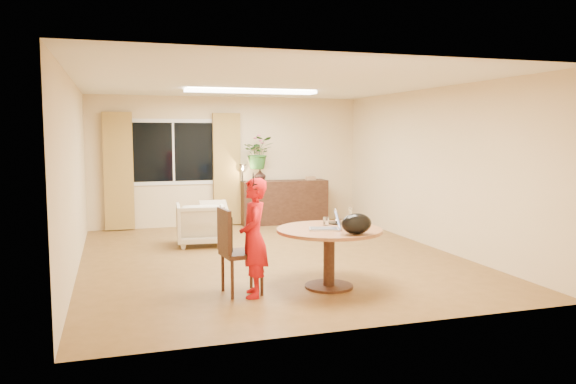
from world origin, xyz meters
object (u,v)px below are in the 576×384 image
object	(u,v)px
dining_table	(329,241)
child	(254,238)
armchair	(200,224)
dining_chair	(242,251)
sideboard	(284,202)

from	to	relation	value
dining_table	child	xyz separation A→B (m)	(-0.96, -0.08, 0.11)
dining_table	armchair	bearing A→B (deg)	109.87
child	dining_chair	bearing A→B (deg)	-132.56
dining_chair	child	bearing A→B (deg)	-59.97
dining_chair	child	size ratio (longest dim) A/B	0.74
armchair	sideboard	xyz separation A→B (m)	(2.01, 1.74, 0.09)
dining_table	dining_chair	distance (m)	1.07
dining_table	sideboard	xyz separation A→B (m)	(0.90, 4.81, -0.12)
dining_table	child	bearing A→B (deg)	-175.28
dining_table	dining_chair	size ratio (longest dim) A/B	1.26
dining_chair	armchair	xyz separation A→B (m)	(-0.04, 3.00, -0.15)
dining_table	armchair	world-z (taller)	dining_table
dining_chair	sideboard	world-z (taller)	dining_chair
child	armchair	size ratio (longest dim) A/B	1.74
armchair	dining_chair	bearing A→B (deg)	95.59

